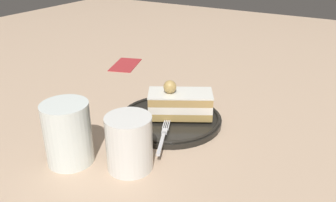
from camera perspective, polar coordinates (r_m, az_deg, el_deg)
The scene contains 7 objects.
ground_plane at distance 0.71m, azimuth 0.75°, elevation -3.08°, with size 2.40×2.40×0.00m, color tan.
dessert_plate at distance 0.70m, azimuth 0.00°, elevation -2.80°, with size 0.21×0.21×0.02m.
cake_slice at distance 0.68m, azimuth 1.81°, elevation -0.45°, with size 0.11×0.14×0.07m.
fork at distance 0.62m, azimuth -0.74°, elevation -5.66°, with size 0.11×0.05×0.00m.
drink_glass_near at distance 0.56m, azimuth -6.30°, elevation -7.29°, with size 0.07×0.07×0.09m.
drink_glass_far at distance 0.59m, azimuth -15.96°, elevation -5.44°, with size 0.08×0.08×0.10m.
folded_napkin at distance 1.03m, azimuth -6.96°, elevation 5.93°, with size 0.12×0.07×0.00m, color #A92C2F.
Camera 1 is at (-0.55, -0.31, 0.34)m, focal length 37.41 mm.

